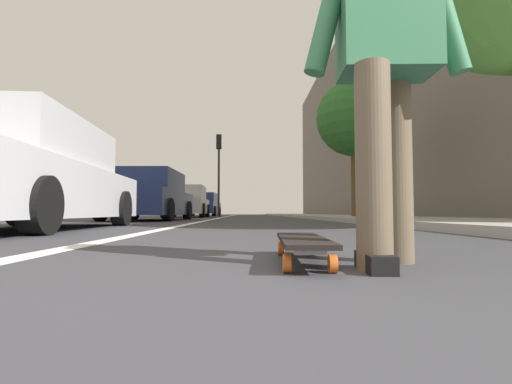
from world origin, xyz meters
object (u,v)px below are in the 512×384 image
at_px(parked_car_near, 27,178).
at_px(parked_car_mid, 149,197).
at_px(parked_car_end, 203,205).
at_px(street_tree_mid, 355,119).
at_px(skater_person, 386,48).
at_px(parked_car_far, 187,202).
at_px(traffic_light, 219,160).
at_px(skateboard, 302,242).

xyz_separation_m(parked_car_near, parked_car_mid, (6.27, -0.04, 0.00)).
height_order(parked_car_end, street_tree_mid, street_tree_mid).
distance_m(skater_person, parked_car_far, 16.99).
height_order(parked_car_mid, parked_car_end, parked_car_end).
height_order(parked_car_near, street_tree_mid, street_tree_mid).
relative_size(parked_car_end, traffic_light, 0.91).
distance_m(skateboard, skater_person, 0.92).
relative_size(parked_car_far, street_tree_mid, 0.92).
height_order(parked_car_mid, street_tree_mid, street_tree_mid).
distance_m(skater_person, parked_car_end, 23.24).
bearing_deg(parked_car_end, parked_car_mid, 179.53).
bearing_deg(parked_car_mid, parked_car_near, 179.59).
relative_size(parked_car_far, parked_car_end, 0.99).
bearing_deg(traffic_light, parked_car_far, 155.14).
relative_size(skater_person, parked_car_far, 0.40).
bearing_deg(parked_car_near, traffic_light, -5.16).
distance_m(skater_person, parked_car_near, 5.08).
bearing_deg(skateboard, traffic_light, 5.31).
xyz_separation_m(skater_person, parked_car_far, (16.64, 3.44, -0.22)).
bearing_deg(skateboard, parked_car_end, 7.66).
relative_size(skateboard, street_tree_mid, 0.19).
height_order(parked_car_mid, parked_car_far, parked_car_far).
bearing_deg(parked_car_far, parked_car_end, -0.23).
bearing_deg(parked_car_near, parked_car_mid, -0.41).
bearing_deg(parked_car_end, skater_person, -171.54).
distance_m(skater_person, street_tree_mid, 10.90).
distance_m(parked_car_far, street_tree_mid, 9.27).
bearing_deg(skateboard, street_tree_mid, -17.42).
bearing_deg(skateboard, skater_person, -113.31).
bearing_deg(parked_car_far, skateboard, -169.36).
height_order(parked_car_far, traffic_light, traffic_light).
bearing_deg(skater_person, parked_car_far, 11.69).
bearing_deg(parked_car_end, parked_car_far, 179.77).
bearing_deg(parked_car_far, street_tree_mid, -135.37).
xyz_separation_m(parked_car_far, street_tree_mid, (-6.36, -6.28, 2.49)).
bearing_deg(street_tree_mid, traffic_light, 28.48).
distance_m(skateboard, traffic_light, 19.62).
bearing_deg(street_tree_mid, parked_car_mid, 93.61).
height_order(skateboard, skater_person, skater_person).
height_order(parked_car_near, traffic_light, traffic_light).
bearing_deg(parked_car_end, street_tree_mid, -153.80).
bearing_deg(parked_car_near, skateboard, -137.02).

